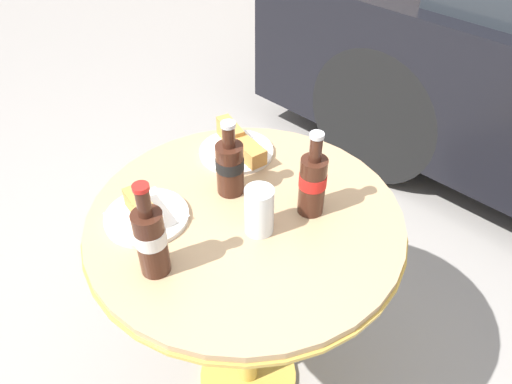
{
  "coord_description": "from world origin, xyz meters",
  "views": [
    {
      "loc": [
        0.64,
        -0.62,
        1.6
      ],
      "look_at": [
        0.0,
        0.04,
        0.81
      ],
      "focal_mm": 35.0,
      "sensor_mm": 36.0,
      "label": 1
    }
  ],
  "objects_px": {
    "drinking_glass": "(259,212)",
    "cola_bottle_right": "(151,239)",
    "lunch_plate_far": "(145,214)",
    "lunch_plate_near": "(238,147)",
    "bistro_table": "(246,251)",
    "cola_bottle_center": "(230,166)",
    "cola_bottle_left": "(313,182)"
  },
  "relations": [
    {
      "from": "cola_bottle_center",
      "to": "lunch_plate_far",
      "type": "height_order",
      "value": "cola_bottle_center"
    },
    {
      "from": "lunch_plate_near",
      "to": "lunch_plate_far",
      "type": "distance_m",
      "value": 0.35
    },
    {
      "from": "cola_bottle_right",
      "to": "cola_bottle_center",
      "type": "bearing_deg",
      "value": 103.99
    },
    {
      "from": "cola_bottle_left",
      "to": "bistro_table",
      "type": "bearing_deg",
      "value": -129.83
    },
    {
      "from": "drinking_glass",
      "to": "cola_bottle_right",
      "type": "bearing_deg",
      "value": -107.82
    },
    {
      "from": "cola_bottle_center",
      "to": "lunch_plate_far",
      "type": "bearing_deg",
      "value": -107.79
    },
    {
      "from": "lunch_plate_far",
      "to": "cola_bottle_right",
      "type": "bearing_deg",
      "value": -28.69
    },
    {
      "from": "cola_bottle_right",
      "to": "lunch_plate_near",
      "type": "bearing_deg",
      "value": 112.71
    },
    {
      "from": "cola_bottle_right",
      "to": "cola_bottle_left",
      "type": "bearing_deg",
      "value": 72.24
    },
    {
      "from": "drinking_glass",
      "to": "lunch_plate_near",
      "type": "height_order",
      "value": "drinking_glass"
    },
    {
      "from": "cola_bottle_left",
      "to": "lunch_plate_near",
      "type": "height_order",
      "value": "cola_bottle_left"
    },
    {
      "from": "lunch_plate_near",
      "to": "cola_bottle_left",
      "type": "bearing_deg",
      "value": -8.26
    },
    {
      "from": "bistro_table",
      "to": "cola_bottle_right",
      "type": "xyz_separation_m",
      "value": [
        -0.02,
        -0.26,
        0.22
      ]
    },
    {
      "from": "drinking_glass",
      "to": "lunch_plate_near",
      "type": "distance_m",
      "value": 0.31
    },
    {
      "from": "cola_bottle_center",
      "to": "lunch_plate_far",
      "type": "xyz_separation_m",
      "value": [
        -0.07,
        -0.22,
        -0.06
      ]
    },
    {
      "from": "drinking_glass",
      "to": "cola_bottle_center",
      "type": "bearing_deg",
      "value": 160.58
    },
    {
      "from": "cola_bottle_center",
      "to": "drinking_glass",
      "type": "height_order",
      "value": "cola_bottle_center"
    },
    {
      "from": "lunch_plate_near",
      "to": "lunch_plate_far",
      "type": "height_order",
      "value": "lunch_plate_near"
    },
    {
      "from": "lunch_plate_far",
      "to": "cola_bottle_center",
      "type": "bearing_deg",
      "value": 72.21
    },
    {
      "from": "cola_bottle_left",
      "to": "cola_bottle_center",
      "type": "height_order",
      "value": "cola_bottle_left"
    },
    {
      "from": "drinking_glass",
      "to": "cola_bottle_left",
      "type": "bearing_deg",
      "value": 72.35
    },
    {
      "from": "cola_bottle_right",
      "to": "lunch_plate_far",
      "type": "relative_size",
      "value": 1.16
    },
    {
      "from": "drinking_glass",
      "to": "lunch_plate_far",
      "type": "relative_size",
      "value": 0.6
    },
    {
      "from": "bistro_table",
      "to": "lunch_plate_far",
      "type": "height_order",
      "value": "lunch_plate_far"
    },
    {
      "from": "lunch_plate_far",
      "to": "bistro_table",
      "type": "bearing_deg",
      "value": 47.54
    },
    {
      "from": "cola_bottle_right",
      "to": "cola_bottle_center",
      "type": "relative_size",
      "value": 1.15
    },
    {
      "from": "cola_bottle_left",
      "to": "lunch_plate_far",
      "type": "relative_size",
      "value": 1.11
    },
    {
      "from": "cola_bottle_center",
      "to": "lunch_plate_near",
      "type": "distance_m",
      "value": 0.17
    },
    {
      "from": "bistro_table",
      "to": "lunch_plate_near",
      "type": "height_order",
      "value": "lunch_plate_near"
    },
    {
      "from": "cola_bottle_right",
      "to": "lunch_plate_far",
      "type": "bearing_deg",
      "value": 151.31
    },
    {
      "from": "lunch_plate_near",
      "to": "drinking_glass",
      "type": "bearing_deg",
      "value": -35.21
    },
    {
      "from": "cola_bottle_center",
      "to": "drinking_glass",
      "type": "xyz_separation_m",
      "value": [
        0.15,
        -0.05,
        -0.03
      ]
    }
  ]
}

